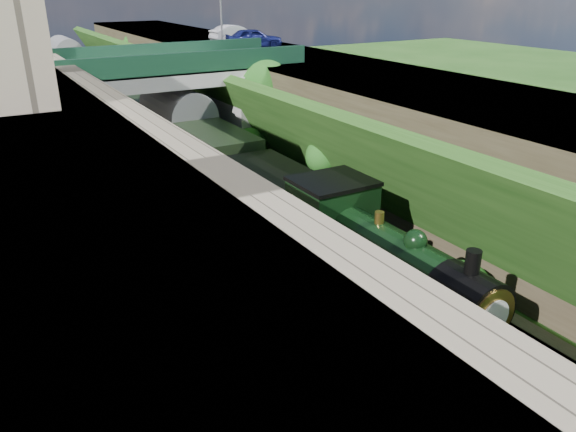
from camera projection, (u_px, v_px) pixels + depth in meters
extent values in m
plane|color=#1E4714|center=(433.00, 386.00, 16.25)|extent=(160.00, 160.00, 0.00)
cube|color=#473F38|center=(186.00, 184.00, 32.17)|extent=(10.00, 90.00, 0.20)
cube|color=#756B56|center=(78.00, 139.00, 28.31)|extent=(1.00, 90.00, 7.00)
cube|color=#262628|center=(2.00, 149.00, 26.69)|extent=(6.00, 90.00, 7.00)
cube|color=#262628|center=(326.00, 114.00, 35.40)|extent=(8.00, 90.00, 6.25)
cube|color=#1E4714|center=(263.00, 129.00, 33.48)|extent=(4.02, 90.00, 6.36)
sphere|color=#194C14|center=(461.00, 290.00, 19.75)|extent=(2.17, 2.17, 2.17)
sphere|color=#194C14|center=(448.00, 186.00, 21.65)|extent=(1.20, 1.20, 1.20)
sphere|color=#194C14|center=(389.00, 160.00, 24.50)|extent=(1.27, 1.27, 1.27)
sphere|color=#194C14|center=(358.00, 150.00, 26.29)|extent=(2.15, 2.15, 2.15)
sphere|color=#194C14|center=(324.00, 157.00, 28.04)|extent=(1.89, 1.89, 1.89)
sphere|color=#194C14|center=(297.00, 97.00, 31.60)|extent=(1.28, 1.28, 1.28)
sphere|color=#194C14|center=(251.00, 145.00, 33.73)|extent=(2.11, 2.11, 2.11)
sphere|color=#194C14|center=(260.00, 90.00, 35.07)|extent=(2.13, 2.13, 2.13)
sphere|color=#194C14|center=(210.00, 139.00, 38.00)|extent=(2.01, 2.01, 2.01)
sphere|color=#194C14|center=(202.00, 116.00, 40.03)|extent=(2.21, 2.21, 2.21)
sphere|color=#194C14|center=(192.00, 97.00, 42.48)|extent=(1.86, 1.86, 1.86)
sphere|color=#194C14|center=(184.00, 66.00, 45.69)|extent=(1.70, 1.70, 1.70)
sphere|color=#194C14|center=(166.00, 77.00, 47.90)|extent=(2.09, 2.09, 2.09)
sphere|color=#194C14|center=(150.00, 92.00, 49.68)|extent=(1.71, 1.71, 1.71)
sphere|color=#194C14|center=(139.00, 89.00, 51.95)|extent=(1.95, 1.95, 1.95)
sphere|color=#194C14|center=(130.00, 76.00, 55.33)|extent=(2.18, 2.18, 2.18)
sphere|color=#194C14|center=(134.00, 44.00, 57.77)|extent=(2.13, 2.13, 2.13)
sphere|color=#194C14|center=(109.00, 76.00, 60.66)|extent=(1.21, 1.21, 1.21)
sphere|color=#194C14|center=(113.00, 58.00, 61.82)|extent=(2.03, 2.03, 2.03)
sphere|color=#194C14|center=(109.00, 44.00, 64.78)|extent=(1.71, 1.71, 1.71)
sphere|color=#194C14|center=(93.00, 65.00, 67.30)|extent=(1.74, 1.74, 1.74)
cube|color=black|center=(152.00, 188.00, 31.19)|extent=(2.50, 90.00, 0.07)
cube|color=brown|center=(139.00, 189.00, 30.82)|extent=(0.08, 90.00, 0.14)
cube|color=brown|center=(164.00, 184.00, 31.49)|extent=(0.08, 90.00, 0.14)
cube|color=black|center=(206.00, 179.00, 32.67)|extent=(2.50, 90.00, 0.07)
cube|color=brown|center=(194.00, 179.00, 32.30)|extent=(0.08, 90.00, 0.14)
cube|color=brown|center=(217.00, 175.00, 32.97)|extent=(0.08, 90.00, 0.14)
cube|color=gray|center=(164.00, 75.00, 33.43)|extent=(16.00, 6.00, 0.90)
cube|color=#163E28|center=(179.00, 64.00, 30.79)|extent=(16.00, 0.30, 1.20)
cube|color=#163E28|center=(148.00, 54.00, 35.34)|extent=(16.00, 0.30, 1.20)
cube|color=gray|center=(66.00, 134.00, 31.75)|extent=(1.40, 6.40, 5.70)
cube|color=gray|center=(237.00, 114.00, 36.71)|extent=(2.40, 6.40, 5.70)
cylinder|color=black|center=(265.00, 131.00, 35.05)|extent=(0.30, 0.30, 4.40)
sphere|color=#194C14|center=(264.00, 89.00, 34.05)|extent=(3.60, 3.60, 3.60)
sphere|color=#194C14|center=(265.00, 96.00, 35.15)|extent=(2.40, 2.40, 2.40)
cylinder|color=gray|center=(221.00, 4.00, 42.24)|extent=(0.14, 0.14, 6.00)
imported|color=navy|center=(254.00, 38.00, 41.54)|extent=(4.47, 2.56, 1.43)
imported|color=silver|center=(234.00, 33.00, 45.96)|extent=(4.18, 1.81, 1.34)
cube|color=black|center=(392.00, 307.00, 19.26)|extent=(2.40, 8.40, 0.60)
cube|color=black|center=(375.00, 281.00, 19.85)|extent=(2.70, 10.00, 0.35)
cube|color=maroon|center=(488.00, 361.00, 15.82)|extent=(2.70, 0.25, 0.70)
cylinder|color=black|center=(392.00, 257.00, 18.70)|extent=(1.90, 5.60, 1.90)
cylinder|color=black|center=(467.00, 302.00, 16.07)|extent=(1.96, 1.80, 1.96)
cylinder|color=white|center=(494.00, 319.00, 15.29)|extent=(1.10, 0.05, 1.10)
cylinder|color=black|center=(472.00, 265.00, 15.61)|extent=(0.44, 0.44, 0.90)
sphere|color=black|center=(415.00, 241.00, 17.52)|extent=(0.76, 0.76, 0.76)
cylinder|color=#A57F33|center=(379.00, 219.00, 18.92)|extent=(0.32, 0.32, 0.50)
cube|color=black|center=(332.00, 217.00, 21.52)|extent=(2.75, 2.40, 2.80)
cube|color=black|center=(333.00, 181.00, 20.96)|extent=(2.85, 2.50, 0.15)
cube|color=black|center=(417.00, 350.00, 16.47)|extent=(0.60, 1.40, 0.90)
cube|color=black|center=(478.00, 326.00, 17.63)|extent=(0.60, 1.40, 0.90)
cube|color=black|center=(276.00, 226.00, 25.82)|extent=(2.30, 6.00, 0.50)
cube|color=black|center=(276.00, 221.00, 25.72)|extent=(2.60, 6.00, 0.50)
cube|color=black|center=(276.00, 196.00, 25.26)|extent=(2.70, 6.00, 2.40)
cube|color=black|center=(276.00, 170.00, 24.78)|extent=(2.50, 5.60, 0.20)
cube|color=black|center=(181.00, 158.00, 35.89)|extent=(2.30, 17.00, 0.40)
cube|color=black|center=(181.00, 154.00, 35.79)|extent=(2.50, 17.00, 0.50)
cube|color=#20301B|center=(179.00, 131.00, 35.21)|extent=(2.80, 18.00, 2.70)
cube|color=slate|center=(177.00, 108.00, 34.63)|extent=(2.90, 18.00, 0.50)
cube|color=black|center=(109.00, 106.00, 50.89)|extent=(2.30, 17.00, 0.40)
cube|color=black|center=(108.00, 103.00, 50.79)|extent=(2.50, 17.00, 0.50)
cube|color=#20301B|center=(106.00, 87.00, 50.21)|extent=(2.80, 18.00, 2.70)
cube|color=slate|center=(104.00, 69.00, 49.63)|extent=(2.90, 18.00, 0.50)
cube|color=black|center=(69.00, 78.00, 65.88)|extent=(2.30, 17.00, 0.40)
cube|color=black|center=(69.00, 76.00, 65.79)|extent=(2.50, 17.00, 0.50)
cube|color=#20301B|center=(67.00, 62.00, 65.21)|extent=(2.80, 18.00, 2.70)
cube|color=slate|center=(65.00, 49.00, 64.63)|extent=(2.90, 18.00, 0.50)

